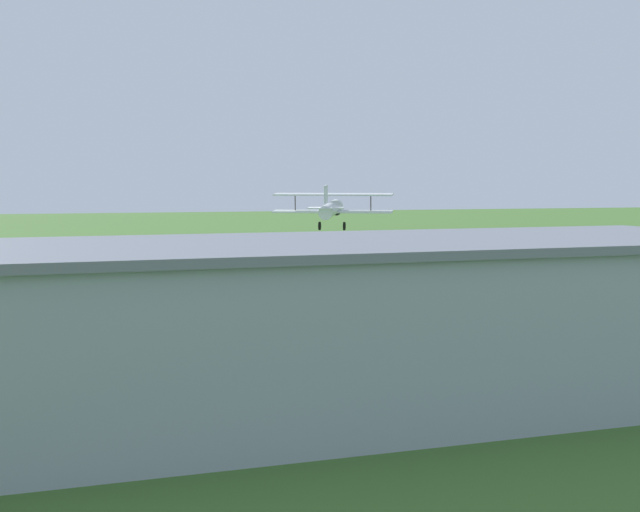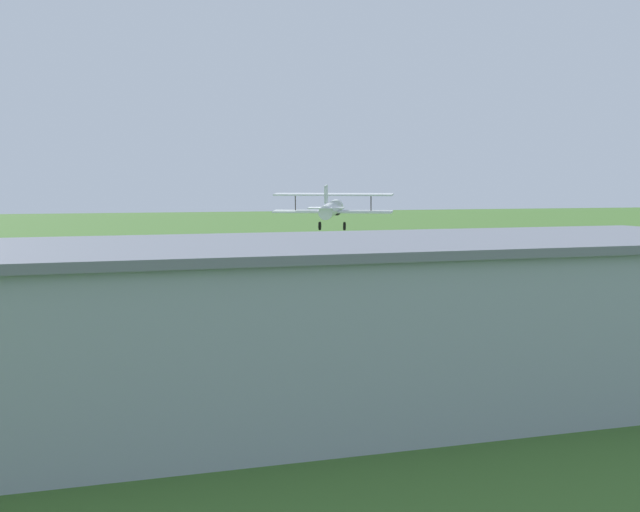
# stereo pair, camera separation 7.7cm
# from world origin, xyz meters

# --- Properties ---
(ground_plane) EXTENTS (400.00, 400.00, 0.00)m
(ground_plane) POSITION_xyz_m (0.00, 0.00, 0.00)
(ground_plane) COLOR #3D6628
(hangar) EXTENTS (39.66, 14.77, 7.06)m
(hangar) POSITION_xyz_m (3.10, 37.37, 3.54)
(hangar) COLOR #99A3AD
(hangar) RESTS_ON ground_plane
(biplane) EXTENTS (9.03, 7.02, 3.48)m
(biplane) POSITION_xyz_m (-7.06, 6.69, 7.48)
(biplane) COLOR silver
(person_at_fence_line) EXTENTS (0.54, 0.54, 1.53)m
(person_at_fence_line) POSITION_xyz_m (-15.15, 21.07, 0.76)
(person_at_fence_line) COLOR beige
(person_at_fence_line) RESTS_ON ground_plane
(person_by_parked_cars) EXTENTS (0.52, 0.52, 1.75)m
(person_by_parked_cars) POSITION_xyz_m (-14.32, 25.46, 0.88)
(person_by_parked_cars) COLOR beige
(person_by_parked_cars) RESTS_ON ground_plane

